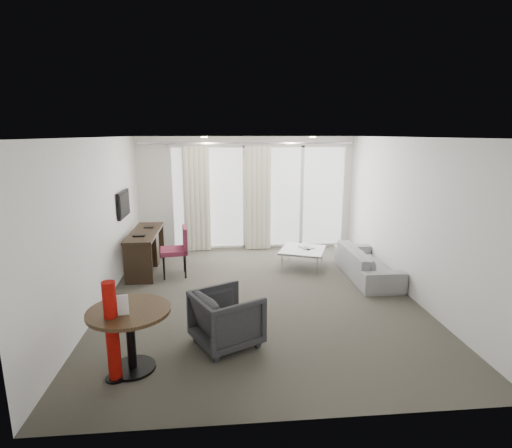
{
  "coord_description": "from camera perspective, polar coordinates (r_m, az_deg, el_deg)",
  "views": [
    {
      "loc": [
        -0.62,
        -6.22,
        2.65
      ],
      "look_at": [
        0.0,
        0.6,
        1.1
      ],
      "focal_mm": 28.0,
      "sensor_mm": 36.0,
      "label": 1
    }
  ],
  "objects": [
    {
      "name": "floor",
      "position": [
        6.79,
        0.47,
        -10.21
      ],
      "size": [
        5.0,
        6.0,
        0.0
      ],
      "primitive_type": "cube",
      "color": "#444037",
      "rests_on": "ground"
    },
    {
      "name": "ceiling",
      "position": [
        6.26,
        0.51,
        12.29
      ],
      "size": [
        5.0,
        6.0,
        0.0
      ],
      "primitive_type": "cube",
      "color": "white",
      "rests_on": "ground"
    },
    {
      "name": "wall_left",
      "position": [
        6.64,
        -21.51,
        0.11
      ],
      "size": [
        0.0,
        6.0,
        2.6
      ],
      "primitive_type": "cube",
      "color": "silver",
      "rests_on": "ground"
    },
    {
      "name": "wall_right",
      "position": [
        7.09,
        21.02,
        0.92
      ],
      "size": [
        0.0,
        6.0,
        2.6
      ],
      "primitive_type": "cube",
      "color": "silver",
      "rests_on": "ground"
    },
    {
      "name": "wall_front",
      "position": [
        3.55,
        5.37,
        -9.65
      ],
      "size": [
        5.0,
        0.0,
        2.6
      ],
      "primitive_type": "cube",
      "color": "silver",
      "rests_on": "ground"
    },
    {
      "name": "window_panel",
      "position": [
        9.37,
        0.5,
        3.84
      ],
      "size": [
        4.0,
        0.02,
        2.38
      ],
      "primitive_type": null,
      "color": "white",
      "rests_on": "ground"
    },
    {
      "name": "window_frame",
      "position": [
        9.35,
        0.51,
        3.82
      ],
      "size": [
        4.1,
        0.06,
        2.44
      ],
      "primitive_type": null,
      "color": "white",
      "rests_on": "ground"
    },
    {
      "name": "curtain_left",
      "position": [
        9.18,
        -8.46,
        3.51
      ],
      "size": [
        0.6,
        0.2,
        2.38
      ],
      "primitive_type": null,
      "color": "silver",
      "rests_on": "ground"
    },
    {
      "name": "curtain_right",
      "position": [
        9.2,
        0.29,
        3.68
      ],
      "size": [
        0.6,
        0.2,
        2.38
      ],
      "primitive_type": null,
      "color": "silver",
      "rests_on": "ground"
    },
    {
      "name": "curtain_track",
      "position": [
        9.07,
        -1.3,
        11.48
      ],
      "size": [
        4.8,
        0.04,
        0.04
      ],
      "primitive_type": null,
      "color": "#B2B2B7",
      "rests_on": "ceiling"
    },
    {
      "name": "downlight_a",
      "position": [
        7.83,
        -7.41,
        12.2
      ],
      "size": [
        0.12,
        0.12,
        0.02
      ],
      "primitive_type": "cylinder",
      "color": "#FFE0B2",
      "rests_on": "ceiling"
    },
    {
      "name": "downlight_b",
      "position": [
        8.03,
        8.08,
        12.19
      ],
      "size": [
        0.12,
        0.12,
        0.02
      ],
      "primitive_type": "cylinder",
      "color": "#FFE0B2",
      "rests_on": "ceiling"
    },
    {
      "name": "desk",
      "position": [
        8.19,
        -15.48,
        -3.73
      ],
      "size": [
        0.52,
        1.68,
        0.79
      ],
      "primitive_type": null,
      "color": "black",
      "rests_on": "floor"
    },
    {
      "name": "tv",
      "position": [
        8.0,
        -18.41,
        2.73
      ],
      "size": [
        0.05,
        0.8,
        0.5
      ],
      "primitive_type": null,
      "color": "black",
      "rests_on": "wall_left"
    },
    {
      "name": "desk_chair",
      "position": [
        7.72,
        -11.66,
        -3.87
      ],
      "size": [
        0.58,
        0.55,
        0.96
      ],
      "primitive_type": null,
      "rotation": [
        0.0,
        0.0,
        0.14
      ],
      "color": "maroon",
      "rests_on": "floor"
    },
    {
      "name": "round_table",
      "position": [
        4.92,
        -17.43,
        -15.5
      ],
      "size": [
        1.07,
        1.07,
        0.74
      ],
      "primitive_type": null,
      "rotation": [
        0.0,
        0.0,
        -0.18
      ],
      "color": "#3B2715",
      "rests_on": "floor"
    },
    {
      "name": "menu_card",
      "position": [
        4.65,
        -18.43,
        -12.44
      ],
      "size": [
        0.13,
        0.04,
        0.23
      ],
      "primitive_type": null,
      "rotation": [
        0.0,
        0.0,
        0.16
      ],
      "color": "white",
      "rests_on": "round_table"
    },
    {
      "name": "red_lamp",
      "position": [
        4.71,
        -19.86,
        -14.26
      ],
      "size": [
        0.3,
        0.3,
        1.14
      ],
      "primitive_type": "cylinder",
      "rotation": [
        0.0,
        0.0,
        0.41
      ],
      "color": "#9A0C06",
      "rests_on": "floor"
    },
    {
      "name": "tub_armchair",
      "position": [
        5.24,
        -4.21,
        -13.29
      ],
      "size": [
        1.04,
        1.03,
        0.71
      ],
      "primitive_type": "imported",
      "rotation": [
        0.0,
        0.0,
        2.04
      ],
      "color": "#2B2B2E",
      "rests_on": "floor"
    },
    {
      "name": "coffee_table",
      "position": [
        8.17,
        6.66,
        -4.87
      ],
      "size": [
        1.1,
        1.1,
        0.38
      ],
      "primitive_type": null,
      "rotation": [
        0.0,
        0.0,
        -0.38
      ],
      "color": "gray",
      "rests_on": "floor"
    },
    {
      "name": "remote",
      "position": [
        8.14,
        7.27,
        -3.69
      ],
      "size": [
        0.11,
        0.17,
        0.02
      ],
      "primitive_type": null,
      "rotation": [
        0.0,
        0.0,
        0.36
      ],
      "color": "black",
      "rests_on": "coffee_table"
    },
    {
      "name": "magazine",
      "position": [
        8.24,
        7.21,
        -3.49
      ],
      "size": [
        0.3,
        0.33,
        0.02
      ],
      "primitive_type": null,
      "rotation": [
        0.0,
        0.0,
        0.33
      ],
      "color": "gray",
      "rests_on": "coffee_table"
    },
    {
      "name": "sofa",
      "position": [
        7.84,
        15.55,
        -5.38
      ],
      "size": [
        0.74,
        1.89,
        0.55
      ],
      "primitive_type": "imported",
      "rotation": [
        0.0,
        0.0,
        1.57
      ],
      "color": "gray",
      "rests_on": "floor"
    },
    {
      "name": "terrace_slab",
      "position": [
        11.1,
        -0.29,
        -1.39
      ],
      "size": [
        5.6,
        3.0,
        0.12
      ],
      "primitive_type": "cube",
      "color": "#4D4D50",
      "rests_on": "ground"
    },
    {
      "name": "rattan_chair_a",
      "position": [
        11.15,
        2.4,
        1.26
      ],
      "size": [
        0.64,
        0.64,
        0.86
      ],
      "primitive_type": null,
      "rotation": [
        0.0,
        0.0,
        0.08
      ],
      "color": "#47301D",
      "rests_on": "terrace_slab"
    },
    {
      "name": "rattan_chair_b",
      "position": [
        11.49,
        9.9,
        1.36
      ],
      "size": [
        0.75,
        0.75,
        0.84
      ],
      "primitive_type": null,
      "rotation": [
        0.0,
        0.0,
        0.39
      ],
      "color": "#47301D",
      "rests_on": "terrace_slab"
    },
    {
      "name": "rattan_table",
      "position": [
        11.35,
        5.32,
        0.58
      ],
      "size": [
        0.71,
        0.71,
        0.54
      ],
      "primitive_type": null,
      "rotation": [
        0.0,
        0.0,
        0.41
      ],
      "color": "#47301D",
      "rests_on": "terrace_slab"
    },
    {
      "name": "balustrade",
      "position": [
        12.4,
        -0.87,
        2.75
      ],
      "size": [
        5.5,
        0.06,
        1.05
      ],
      "primitive_type": null,
      "color": "#B2B2B7",
      "rests_on": "terrace_slab"
    }
  ]
}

